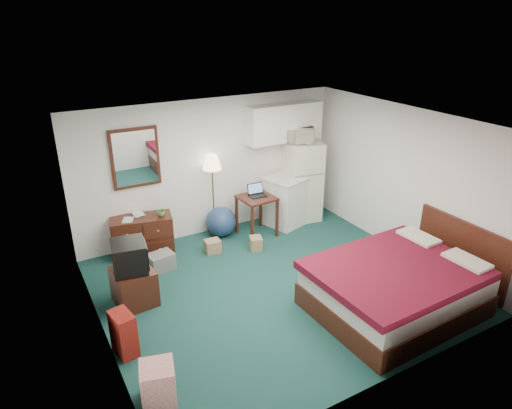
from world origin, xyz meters
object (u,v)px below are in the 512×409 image
dresser (143,236)px  kitchen_counter (288,200)px  desk (257,216)px  tv_stand (134,286)px  suitcase (124,334)px  floor_lamp (213,196)px  bed (395,288)px  fridge (302,181)px

dresser → kitchen_counter: 2.87m
desk → kitchen_counter: bearing=7.5°
desk → tv_stand: 2.78m
tv_stand → suitcase: 1.06m
floor_lamp → tv_stand: bearing=-143.3°
floor_lamp → tv_stand: 2.42m
dresser → bed: bearing=-39.5°
kitchen_counter → desk: bearing=174.6°
fridge → tv_stand: fridge is taller
desk → fridge: size_ratio=0.48×
dresser → kitchen_counter: (2.86, -0.16, 0.12)m
bed → suitcase: 3.64m
bed → tv_stand: (-3.11, 1.94, -0.08)m
floor_lamp → fridge: bearing=-5.3°
dresser → desk: (2.06, -0.32, 0.04)m
bed → floor_lamp: bearing=108.2°
dresser → bed: (2.58, -3.29, 0.01)m
floor_lamp → fridge: 1.85m
fridge → suitcase: bearing=-141.8°
kitchen_counter → fridge: (0.34, 0.06, 0.32)m
tv_stand → bed: bearing=-36.9°
bed → suitcase: size_ratio=3.82×
bed → suitcase: bed is taller
fridge → tv_stand: bearing=-151.7°
suitcase → kitchen_counter: bearing=19.5°
fridge → floor_lamp: bearing=-175.4°
tv_stand → fridge: bearing=13.6°
floor_lamp → suitcase: floor_lamp is taller
floor_lamp → suitcase: bearing=-133.8°
desk → tv_stand: size_ratio=1.31×
kitchen_counter → suitcase: bearing=-167.1°
fridge → bed: bearing=-91.2°
floor_lamp → bed: (1.21, -3.36, -0.43)m
desk → kitchen_counter: size_ratio=0.82×
kitchen_counter → bed: 3.15m
floor_lamp → desk: floor_lamp is taller
dresser → tv_stand: dresser is taller
kitchen_counter → suitcase: (-3.79, -2.17, -0.18)m
desk → suitcase: 3.60m
dresser → suitcase: bearing=-99.4°
dresser → fridge: 3.24m
desk → suitcase: size_ratio=1.33×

